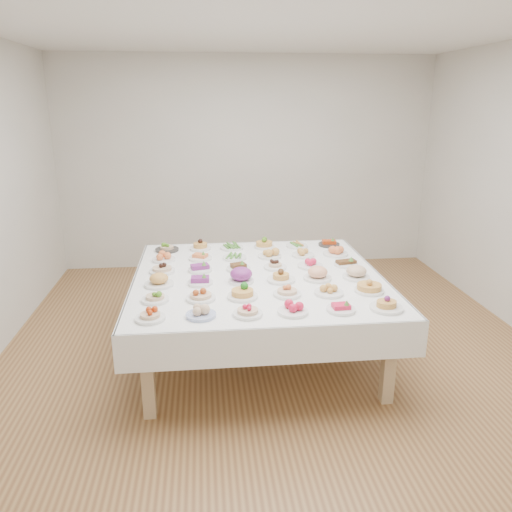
{
  "coord_description": "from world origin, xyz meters",
  "views": [
    {
      "loc": [
        -0.61,
        -4.24,
        2.21
      ],
      "look_at": [
        -0.15,
        0.01,
        0.88
      ],
      "focal_mm": 35.0,
      "sensor_mm": 36.0,
      "label": 1
    }
  ],
  "objects": [
    {
      "name": "dish_6",
      "position": [
        -1.0,
        -0.65,
        0.8
      ],
      "size": [
        0.21,
        0.21,
        0.11
      ],
      "color": "white",
      "rests_on": "display_table"
    },
    {
      "name": "dish_10",
      "position": [
        0.36,
        -0.65,
        0.78
      ],
      "size": [
        0.23,
        0.23,
        0.09
      ],
      "color": "white",
      "rests_on": "display_table"
    },
    {
      "name": "dish_16",
      "position": [
        0.35,
        -0.3,
        0.82
      ],
      "size": [
        0.24,
        0.24,
        0.15
      ],
      "color": "white",
      "rests_on": "display_table"
    },
    {
      "name": "dish_17",
      "position": [
        0.68,
        -0.31,
        0.81
      ],
      "size": [
        0.23,
        0.23,
        0.13
      ],
      "color": "white",
      "rests_on": "display_table"
    },
    {
      "name": "dish_5",
      "position": [
        0.7,
        -0.99,
        0.8
      ],
      "size": [
        0.24,
        0.24,
        0.12
      ],
      "color": "white",
      "rests_on": "display_table"
    },
    {
      "name": "dish_4",
      "position": [
        0.36,
        -0.98,
        0.78
      ],
      "size": [
        0.21,
        0.21,
        0.09
      ],
      "color": "white",
      "rests_on": "display_table"
    },
    {
      "name": "display_table",
      "position": [
        -0.15,
        -0.14,
        0.68
      ],
      "size": [
        2.16,
        2.16,
        0.75
      ],
      "color": "white",
      "rests_on": "ground"
    },
    {
      "name": "dish_34",
      "position": [
        0.35,
        0.7,
        0.77
      ],
      "size": [
        0.24,
        0.22,
        0.05
      ],
      "color": "white",
      "rests_on": "display_table"
    },
    {
      "name": "dish_1",
      "position": [
        -0.65,
        -0.97,
        0.8
      ],
      "size": [
        0.21,
        0.21,
        0.1
      ],
      "color": "#4C66B2",
      "rests_on": "display_table"
    },
    {
      "name": "dish_24",
      "position": [
        -1.0,
        0.37,
        0.79
      ],
      "size": [
        0.22,
        0.22,
        0.1
      ],
      "color": "white",
      "rests_on": "display_table"
    },
    {
      "name": "dish_22",
      "position": [
        0.35,
        0.03,
        0.79
      ],
      "size": [
        0.23,
        0.23,
        0.09
      ],
      "color": "white",
      "rests_on": "display_table"
    },
    {
      "name": "dish_11",
      "position": [
        0.69,
        -0.63,
        0.82
      ],
      "size": [
        0.23,
        0.23,
        0.15
      ],
      "color": "white",
      "rests_on": "display_table"
    },
    {
      "name": "dish_30",
      "position": [
        -0.99,
        0.7,
        0.81
      ],
      "size": [
        0.24,
        0.24,
        0.12
      ],
      "color": "#2D2A28",
      "rests_on": "display_table"
    },
    {
      "name": "dish_14",
      "position": [
        -0.31,
        -0.3,
        0.82
      ],
      "size": [
        0.21,
        0.21,
        0.14
      ],
      "color": "white",
      "rests_on": "display_table"
    },
    {
      "name": "dish_21",
      "position": [
        0.03,
        0.03,
        0.79
      ],
      "size": [
        0.21,
        0.21,
        0.1
      ],
      "color": "white",
      "rests_on": "display_table"
    },
    {
      "name": "dish_0",
      "position": [
        -1.0,
        -0.99,
        0.8
      ],
      "size": [
        0.21,
        0.21,
        0.11
      ],
      "color": "white",
      "rests_on": "display_table"
    },
    {
      "name": "dish_25",
      "position": [
        -0.65,
        0.38,
        0.78
      ],
      "size": [
        0.22,
        0.22,
        0.09
      ],
      "color": "white",
      "rests_on": "display_table"
    },
    {
      "name": "dish_19",
      "position": [
        -0.66,
        0.03,
        0.79
      ],
      "size": [
        0.21,
        0.21,
        0.1
      ],
      "color": "white",
      "rests_on": "display_table"
    },
    {
      "name": "dish_27",
      "position": [
        0.02,
        0.37,
        0.8
      ],
      "size": [
        0.22,
        0.22,
        0.1
      ],
      "color": "white",
      "rests_on": "display_table"
    },
    {
      "name": "dish_2",
      "position": [
        -0.32,
        -0.98,
        0.79
      ],
      "size": [
        0.21,
        0.21,
        0.1
      ],
      "color": "white",
      "rests_on": "display_table"
    },
    {
      "name": "dish_35",
      "position": [
        0.7,
        0.71,
        0.79
      ],
      "size": [
        0.22,
        0.22,
        0.09
      ],
      "color": "#2D2A28",
      "rests_on": "display_table"
    },
    {
      "name": "dish_29",
      "position": [
        0.68,
        0.38,
        0.8
      ],
      "size": [
        0.24,
        0.24,
        0.11
      ],
      "color": "white",
      "rests_on": "display_table"
    },
    {
      "name": "dish_13",
      "position": [
        -0.66,
        -0.31,
        0.79
      ],
      "size": [
        0.21,
        0.21,
        0.09
      ],
      "color": "white",
      "rests_on": "display_table"
    },
    {
      "name": "dish_23",
      "position": [
        0.69,
        0.04,
        0.79
      ],
      "size": [
        0.22,
        0.22,
        0.1
      ],
      "color": "white",
      "rests_on": "display_table"
    },
    {
      "name": "dish_8",
      "position": [
        -0.33,
        -0.65,
        0.82
      ],
      "size": [
        0.23,
        0.23,
        0.15
      ],
      "color": "white",
      "rests_on": "display_table"
    },
    {
      "name": "dish_15",
      "position": [
        0.03,
        -0.31,
        0.8
      ],
      "size": [
        0.24,
        0.24,
        0.12
      ],
      "color": "white",
      "rests_on": "display_table"
    },
    {
      "name": "dish_3",
      "position": [
        0.01,
        -0.98,
        0.79
      ],
      "size": [
        0.22,
        0.22,
        0.1
      ],
      "color": "white",
      "rests_on": "display_table"
    },
    {
      "name": "dish_32",
      "position": [
        -0.33,
        0.7,
        0.78
      ],
      "size": [
        0.25,
        0.23,
        0.06
      ],
      "color": "white",
      "rests_on": "display_table"
    },
    {
      "name": "dish_9",
      "position": [
        0.02,
        -0.64,
        0.8
      ],
      "size": [
        0.22,
        0.22,
        0.12
      ],
      "color": "white",
      "rests_on": "display_table"
    },
    {
      "name": "dish_12",
      "position": [
        -0.99,
        -0.31,
        0.81
      ],
      "size": [
        0.24,
        0.24,
        0.12
      ],
      "color": "white",
      "rests_on": "display_table"
    },
    {
      "name": "dish_20",
      "position": [
        -0.31,
        0.02,
        0.78
      ],
      "size": [
        0.22,
        0.22,
        0.09
      ],
      "color": "white",
      "rests_on": "display_table"
    },
    {
      "name": "dish_33",
      "position": [
        0.01,
        0.7,
        0.81
      ],
      "size": [
        0.22,
        0.21,
        0.13
      ],
      "color": "white",
      "rests_on": "display_table"
    },
    {
      "name": "room_envelope",
      "position": [
        0.0,
        0.0,
        1.83
      ],
      "size": [
        5.02,
        5.02,
        2.81
      ],
      "color": "olive",
      "rests_on": "ground"
    },
    {
      "name": "dish_7",
      "position": [
        -0.65,
        -0.65,
        0.81
      ],
      "size": [
        0.24,
        0.24,
        0.13
      ],
      "color": "white",
      "rests_on": "display_table"
    },
    {
      "name": "dish_31",
      "position": [
        -0.65,
        0.72,
        0.8
      ],
      "size": [
        0.22,
        0.22,
        0.11
      ],
      "color": "white",
      "rests_on": "display_table"
    },
    {
      "name": "dish_18",
      "position": [
        -0.99,
        0.03,
        0.81
      ],
      "size": [
        0.22,
        0.22,
        0.12
      ],
      "color": "white",
      "rests_on": "display_table"
    },
    {
      "name": "dish_28",
      "position": [
        0.35,
        0.37,
        0.79
      ],
      "size": [
        0.22,
        0.22,
        0.09
      ],
      "color": "white",
      "rests_on": "display_table"
    },
    {
      "name": "dish_26",
      "position": [
        -0.32,
        0.36,
        0.77
      ],
      "size": [
        0.23,
        0.23,
        0.05
      ],
      "color": "white",
      "rests_on": "display_table"
    }
  ]
}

